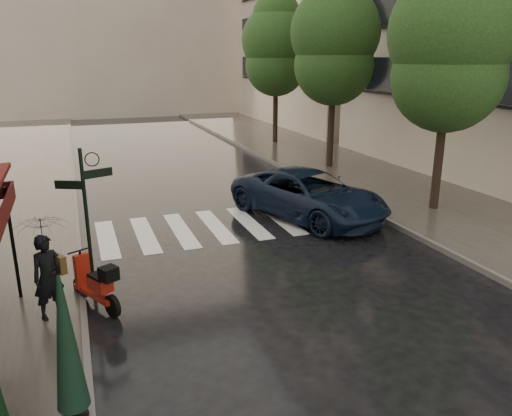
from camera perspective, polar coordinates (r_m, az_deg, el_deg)
ground at (r=9.23m, az=-9.36°, el=-15.33°), size 120.00×120.00×0.00m
sidewalk_far at (r=23.35m, az=9.99°, el=4.75°), size 5.50×60.00×0.12m
curb_near at (r=20.30m, az=-20.03°, el=2.18°), size 0.12×60.00×0.16m
curb_far at (r=22.10m, az=3.66°, el=4.32°), size 0.12×60.00×0.16m
crosswalk at (r=15.17m, az=-2.73°, el=-1.86°), size 7.85×3.20×0.01m
signpost at (r=11.15m, az=-18.85°, el=0.07°), size 1.17×0.29×3.10m
tree_near at (r=16.75m, az=21.42°, el=17.31°), size 3.80×3.80×7.99m
tree_mid at (r=22.49m, az=8.99°, el=18.54°), size 3.80×3.80×8.34m
tree_far at (r=28.89m, az=2.31°, el=18.06°), size 3.80×3.80×8.16m
pedestrian_with_umbrella at (r=9.91m, az=-23.16°, el=-3.01°), size 1.32×1.33×2.44m
scooter at (r=10.59m, az=-17.78°, el=-8.38°), size 0.93×1.51×1.09m
parked_car at (r=15.72m, az=6.04°, el=1.52°), size 4.22×5.83×1.47m
parasol_back at (r=7.16m, az=-20.91°, el=-13.62°), size 0.44×0.44×2.36m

